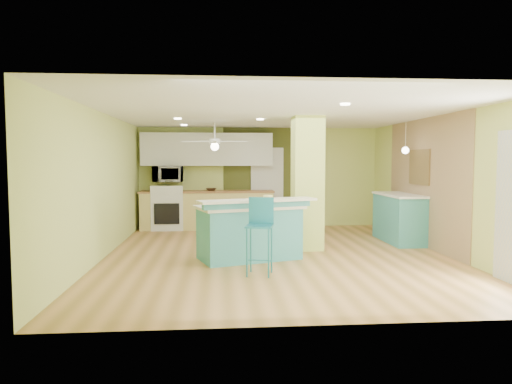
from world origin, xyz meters
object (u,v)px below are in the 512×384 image
at_px(fruit_bowl, 211,189).
at_px(bar_stool, 260,223).
at_px(canister, 268,200).
at_px(side_counter, 399,218).
at_px(peninsula, 250,231).

bearing_deg(fruit_bowl, bar_stool, -79.92).
xyz_separation_m(bar_stool, canister, (0.23, 1.05, 0.24)).
bearing_deg(side_counter, canister, -154.46).
bearing_deg(canister, peninsula, -174.81).
height_order(bar_stool, side_counter, bar_stool).
bearing_deg(peninsula, fruit_bowl, 83.34).
bearing_deg(fruit_bowl, canister, -73.43).
height_order(fruit_bowl, canister, canister).
bearing_deg(side_counter, bar_stool, -141.97).
relative_size(bar_stool, canister, 6.54).
bearing_deg(peninsula, side_counter, 5.53).
bearing_deg(bar_stool, side_counter, 52.34).
relative_size(side_counter, canister, 8.92).
bearing_deg(side_counter, peninsula, -156.28).
distance_m(peninsula, canister, 0.61).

